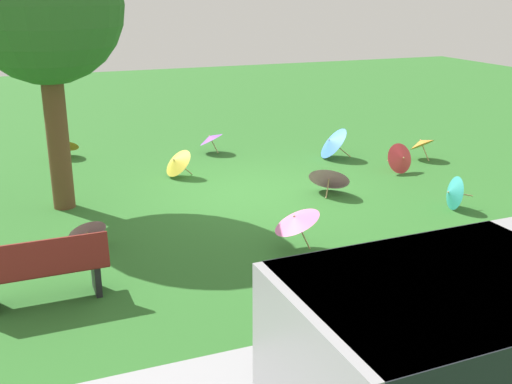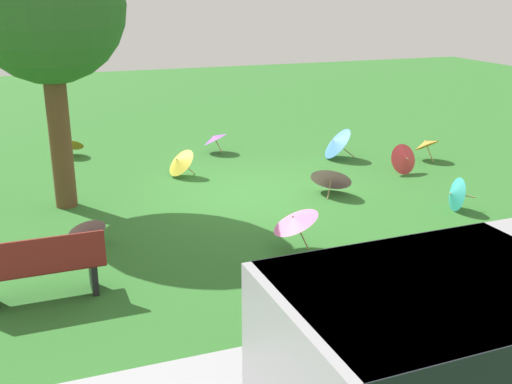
{
  "view_description": "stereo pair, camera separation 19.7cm",
  "coord_description": "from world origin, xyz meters",
  "px_view_note": "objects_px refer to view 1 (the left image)",
  "views": [
    {
      "loc": [
        4.01,
        10.72,
        3.82
      ],
      "look_at": [
        0.46,
        1.68,
        0.6
      ],
      "focal_mm": 43.12,
      "sensor_mm": 36.0,
      "label": 1
    },
    {
      "loc": [
        3.83,
        10.79,
        3.82
      ],
      "look_at": [
        0.46,
        1.68,
        0.6
      ],
      "focal_mm": 43.12,
      "sensor_mm": 36.0,
      "label": 2
    }
  ],
  "objects_px": {
    "parasol_pink_1": "(296,219)",
    "parasol_pink_2": "(86,230)",
    "parasol_purple_0": "(210,138)",
    "parasol_orange_1": "(421,143)",
    "parasol_blue_0": "(331,142)",
    "park_bench": "(44,269)",
    "parasol_pink_0": "(330,176)",
    "parasol_teal_0": "(452,193)",
    "van_dark": "(511,328)",
    "shade_tree": "(44,8)",
    "parasol_yellow_2": "(176,162)",
    "parasol_red_0": "(402,158)",
    "parasol_orange_0": "(65,144)"
  },
  "relations": [
    {
      "from": "parasol_pink_1",
      "to": "parasol_pink_2",
      "type": "distance_m",
      "value": 3.23
    },
    {
      "from": "parasol_purple_0",
      "to": "parasol_orange_1",
      "type": "bearing_deg",
      "value": 151.87
    },
    {
      "from": "parasol_blue_0",
      "to": "park_bench",
      "type": "bearing_deg",
      "value": 36.33
    },
    {
      "from": "parasol_orange_1",
      "to": "parasol_pink_0",
      "type": "height_order",
      "value": "parasol_pink_0"
    },
    {
      "from": "parasol_pink_0",
      "to": "parasol_teal_0",
      "type": "height_order",
      "value": "parasol_pink_0"
    },
    {
      "from": "van_dark",
      "to": "parasol_purple_0",
      "type": "distance_m",
      "value": 10.31
    },
    {
      "from": "shade_tree",
      "to": "parasol_pink_0",
      "type": "relative_size",
      "value": 4.65
    },
    {
      "from": "parasol_pink_2",
      "to": "parasol_yellow_2",
      "type": "bearing_deg",
      "value": -125.57
    },
    {
      "from": "parasol_pink_1",
      "to": "parasol_blue_0",
      "type": "bearing_deg",
      "value": -123.7
    },
    {
      "from": "parasol_purple_0",
      "to": "shade_tree",
      "type": "bearing_deg",
      "value": 37.04
    },
    {
      "from": "parasol_red_0",
      "to": "parasol_blue_0",
      "type": "bearing_deg",
      "value": -62.78
    },
    {
      "from": "parasol_purple_0",
      "to": "parasol_blue_0",
      "type": "bearing_deg",
      "value": 148.61
    },
    {
      "from": "shade_tree",
      "to": "parasol_orange_1",
      "type": "height_order",
      "value": "shade_tree"
    },
    {
      "from": "parasol_orange_0",
      "to": "parasol_pink_1",
      "type": "distance_m",
      "value": 7.54
    },
    {
      "from": "parasol_pink_0",
      "to": "parasol_yellow_2",
      "type": "distance_m",
      "value": 3.3
    },
    {
      "from": "parasol_orange_1",
      "to": "parasol_blue_0",
      "type": "bearing_deg",
      "value": -23.58
    },
    {
      "from": "parasol_orange_1",
      "to": "parasol_purple_0",
      "type": "distance_m",
      "value": 5.02
    },
    {
      "from": "parasol_pink_0",
      "to": "parasol_yellow_2",
      "type": "relative_size",
      "value": 1.32
    },
    {
      "from": "parasol_orange_1",
      "to": "parasol_yellow_2",
      "type": "height_order",
      "value": "parasol_yellow_2"
    },
    {
      "from": "parasol_orange_0",
      "to": "parasol_blue_0",
      "type": "height_order",
      "value": "parasol_blue_0"
    },
    {
      "from": "parasol_pink_0",
      "to": "parasol_pink_1",
      "type": "relative_size",
      "value": 1.24
    },
    {
      "from": "parasol_yellow_2",
      "to": "parasol_blue_0",
      "type": "relative_size",
      "value": 0.84
    },
    {
      "from": "park_bench",
      "to": "parasol_red_0",
      "type": "height_order",
      "value": "park_bench"
    },
    {
      "from": "shade_tree",
      "to": "parasol_purple_0",
      "type": "bearing_deg",
      "value": -142.96
    },
    {
      "from": "parasol_orange_1",
      "to": "parasol_pink_0",
      "type": "bearing_deg",
      "value": 24.9
    },
    {
      "from": "parasol_red_0",
      "to": "parasol_blue_0",
      "type": "xyz_separation_m",
      "value": [
        0.84,
        -1.64,
        0.07
      ]
    },
    {
      "from": "van_dark",
      "to": "park_bench",
      "type": "height_order",
      "value": "van_dark"
    },
    {
      "from": "shade_tree",
      "to": "parasol_orange_1",
      "type": "bearing_deg",
      "value": -177.09
    },
    {
      "from": "parasol_purple_0",
      "to": "park_bench",
      "type": "bearing_deg",
      "value": 56.89
    },
    {
      "from": "parasol_teal_0",
      "to": "parasol_red_0",
      "type": "relative_size",
      "value": 0.93
    },
    {
      "from": "parasol_orange_0",
      "to": "parasol_teal_0",
      "type": "relative_size",
      "value": 1.2
    },
    {
      "from": "park_bench",
      "to": "parasol_orange_0",
      "type": "xyz_separation_m",
      "value": [
        -0.9,
        -7.36,
        -0.14
      ]
    },
    {
      "from": "parasol_purple_0",
      "to": "parasol_pink_0",
      "type": "bearing_deg",
      "value": 107.57
    },
    {
      "from": "parasol_pink_0",
      "to": "parasol_teal_0",
      "type": "relative_size",
      "value": 1.59
    },
    {
      "from": "parasol_purple_0",
      "to": "parasol_pink_2",
      "type": "distance_m",
      "value": 5.96
    },
    {
      "from": "parasol_orange_1",
      "to": "parasol_purple_0",
      "type": "xyz_separation_m",
      "value": [
        4.42,
        -2.37,
        -0.03
      ]
    },
    {
      "from": "parasol_orange_1",
      "to": "parasol_blue_0",
      "type": "distance_m",
      "value": 2.1
    },
    {
      "from": "shade_tree",
      "to": "parasol_orange_1",
      "type": "xyz_separation_m",
      "value": [
        -8.1,
        -0.41,
        -3.12
      ]
    },
    {
      "from": "parasol_purple_0",
      "to": "parasol_yellow_2",
      "type": "bearing_deg",
      "value": 52.86
    },
    {
      "from": "parasol_orange_1",
      "to": "parasol_pink_2",
      "type": "relative_size",
      "value": 1.08
    },
    {
      "from": "parasol_orange_0",
      "to": "parasol_pink_2",
      "type": "relative_size",
      "value": 1.17
    },
    {
      "from": "parasol_teal_0",
      "to": "parasol_yellow_2",
      "type": "distance_m",
      "value": 5.6
    },
    {
      "from": "van_dark",
      "to": "parasol_teal_0",
      "type": "bearing_deg",
      "value": -123.76
    },
    {
      "from": "shade_tree",
      "to": "parasol_pink_1",
      "type": "relative_size",
      "value": 5.76
    },
    {
      "from": "parasol_purple_0",
      "to": "parasol_pink_2",
      "type": "relative_size",
      "value": 1.25
    },
    {
      "from": "parasol_pink_2",
      "to": "parasol_orange_1",
      "type": "bearing_deg",
      "value": -162.87
    },
    {
      "from": "parasol_orange_1",
      "to": "parasol_pink_1",
      "type": "xyz_separation_m",
      "value": [
        4.99,
        3.76,
        0.1
      ]
    },
    {
      "from": "parasol_purple_0",
      "to": "parasol_blue_0",
      "type": "relative_size",
      "value": 0.89
    },
    {
      "from": "van_dark",
      "to": "parasol_red_0",
      "type": "relative_size",
      "value": 6.54
    },
    {
      "from": "shade_tree",
      "to": "parasol_orange_1",
      "type": "distance_m",
      "value": 8.69
    }
  ]
}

